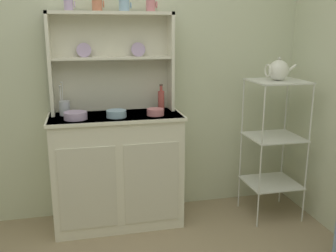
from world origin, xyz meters
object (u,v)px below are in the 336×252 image
object	(u,v)px
cup_lilac_0	(69,5)
utensil_jar	(65,108)
hutch_cabinet	(117,169)
bakers_rack	(274,133)
bowl_mixing_large	(75,116)
jam_bottle	(161,100)
porcelain_teapot	(278,70)
hutch_shelf_unit	(112,55)

from	to	relation	value
cup_lilac_0	utensil_jar	xyz separation A→B (m)	(-0.08, -0.04, -0.74)
hutch_cabinet	bakers_rack	bearing A→B (deg)	-6.37
bowl_mixing_large	jam_bottle	world-z (taller)	jam_bottle
hutch_cabinet	bowl_mixing_large	world-z (taller)	bowl_mixing_large
cup_lilac_0	porcelain_teapot	xyz separation A→B (m)	(1.55, -0.26, -0.48)
cup_lilac_0	hutch_shelf_unit	bearing A→B (deg)	8.05
bowl_mixing_large	utensil_jar	bearing A→B (deg)	117.46
hutch_cabinet	hutch_shelf_unit	distance (m)	0.88
hutch_cabinet	jam_bottle	distance (m)	0.64
hutch_shelf_unit	utensil_jar	distance (m)	0.54
hutch_cabinet	bakers_rack	size ratio (longest dim) A/B	0.89
bakers_rack	hutch_shelf_unit	bearing A→B (deg)	166.35
jam_bottle	porcelain_teapot	distance (m)	0.94
hutch_shelf_unit	bowl_mixing_large	world-z (taller)	hutch_shelf_unit
hutch_shelf_unit	cup_lilac_0	distance (m)	0.47
hutch_cabinet	bowl_mixing_large	xyz separation A→B (m)	(-0.29, -0.07, 0.46)
hutch_shelf_unit	jam_bottle	xyz separation A→B (m)	(0.37, -0.08, -0.35)
hutch_cabinet	utensil_jar	distance (m)	0.62
hutch_cabinet	cup_lilac_0	xyz separation A→B (m)	(-0.30, 0.12, 1.23)
bowl_mixing_large	cup_lilac_0	bearing A→B (deg)	90.89
hutch_shelf_unit	bakers_rack	size ratio (longest dim) A/B	0.83
bakers_rack	jam_bottle	bearing A→B (deg)	165.60
bowl_mixing_large	jam_bottle	bearing A→B (deg)	13.51
hutch_shelf_unit	cup_lilac_0	xyz separation A→B (m)	(-0.30, -0.04, 0.36)
hutch_shelf_unit	jam_bottle	bearing A→B (deg)	-11.85
cup_lilac_0	utensil_jar	bearing A→B (deg)	-149.80
hutch_cabinet	porcelain_teapot	bearing A→B (deg)	-6.38
utensil_jar	cup_lilac_0	bearing A→B (deg)	30.20
hutch_shelf_unit	utensil_jar	xyz separation A→B (m)	(-0.37, -0.09, -0.38)
hutch_shelf_unit	hutch_cabinet	bearing A→B (deg)	-90.00
hutch_cabinet	bakers_rack	xyz separation A→B (m)	(1.25, -0.14, 0.25)
hutch_cabinet	bakers_rack	world-z (taller)	bakers_rack
hutch_cabinet	hutch_shelf_unit	size ratio (longest dim) A/B	1.07
bakers_rack	jam_bottle	world-z (taller)	bakers_rack
bakers_rack	cup_lilac_0	distance (m)	1.85
cup_lilac_0	porcelain_teapot	world-z (taller)	cup_lilac_0
hutch_cabinet	utensil_jar	size ratio (longest dim) A/B	4.00
porcelain_teapot	utensil_jar	bearing A→B (deg)	172.34
jam_bottle	bowl_mixing_large	bearing A→B (deg)	-166.49
jam_bottle	hutch_cabinet	bearing A→B (deg)	-166.92
hutch_cabinet	hutch_shelf_unit	bearing A→B (deg)	90.00
bakers_rack	bowl_mixing_large	xyz separation A→B (m)	(-1.55, 0.07, 0.21)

